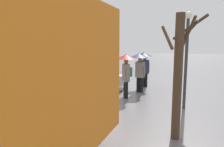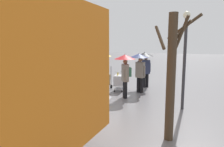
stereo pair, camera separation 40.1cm
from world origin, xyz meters
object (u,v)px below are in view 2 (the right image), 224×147
pedestrian_black_side (125,66)px  pedestrian_far_side (145,61)px  bare_tree_far (1,73)px  street_lamp (185,50)px  cargo_van_parked_right (57,66)px  bare_tree_near (172,73)px  pedestrian_white_side (102,61)px  pedestrian_pink_side (139,63)px  hand_dolly_boxes (105,80)px  shopping_cart_vendor (119,81)px

pedestrian_black_side → pedestrian_far_side: same height
bare_tree_far → street_lamp: (-2.67, -6.03, 0.23)m
cargo_van_parked_right → pedestrian_far_side: cargo_van_parked_right is taller
pedestrian_far_side → street_lamp: street_lamp is taller
bare_tree_near → bare_tree_far: (2.52, 3.10, 0.28)m
pedestrian_white_side → pedestrian_far_side: (-2.36, -1.04, 0.00)m
pedestrian_pink_side → bare_tree_far: (0.27, 8.22, 0.55)m
hand_dolly_boxes → pedestrian_far_side: pedestrian_far_side is taller
shopping_cart_vendor → bare_tree_far: 8.32m
pedestrian_far_side → street_lamp: (-2.42, 3.59, 0.79)m
pedestrian_white_side → pedestrian_far_side: size_ratio=1.00×
cargo_van_parked_right → bare_tree_far: 9.99m
pedestrian_far_side → bare_tree_far: bare_tree_far is taller
shopping_cart_vendor → street_lamp: 4.47m
hand_dolly_boxes → pedestrian_pink_side: (-2.06, 0.13, 1.07)m
bare_tree_far → shopping_cart_vendor: bearing=-84.1°
pedestrian_far_side → bare_tree_near: (-2.28, 6.52, 0.27)m
cargo_van_parked_right → pedestrian_white_side: (-3.15, -0.14, 0.41)m
shopping_cart_vendor → pedestrian_pink_side: 1.51m
pedestrian_white_side → street_lamp: 5.47m
bare_tree_far → hand_dolly_boxes: bearing=-77.9°
pedestrian_white_side → street_lamp: street_lamp is taller
bare_tree_far → cargo_van_parked_right: bearing=-58.0°
hand_dolly_boxes → pedestrian_black_side: bearing=139.4°
pedestrian_pink_side → hand_dolly_boxes: bearing=-3.5°
hand_dolly_boxes → bare_tree_near: bearing=129.4°
bare_tree_near → pedestrian_far_side: bearing=-70.8°
street_lamp → pedestrian_pink_side: bearing=-42.3°
bare_tree_near → hand_dolly_boxes: bearing=-50.6°
pedestrian_white_side → bare_tree_near: size_ratio=0.63×
pedestrian_pink_side → pedestrian_white_side: same height
shopping_cart_vendor → bare_tree_far: (-0.84, 8.13, 1.57)m
cargo_van_parked_right → pedestrian_black_side: (-5.19, 1.56, 0.39)m
pedestrian_black_side → street_lamp: street_lamp is taller
hand_dolly_boxes → street_lamp: size_ratio=0.34×
street_lamp → pedestrian_black_side: bearing=-17.1°
pedestrian_pink_side → shopping_cart_vendor: bearing=4.5°
pedestrian_white_side → bare_tree_near: bare_tree_near is taller
hand_dolly_boxes → bare_tree_near: 6.92m
shopping_cart_vendor → pedestrian_far_side: 2.11m
bare_tree_far → pedestrian_white_side: bearing=-76.2°
bare_tree_near → bare_tree_far: 4.01m
hand_dolly_boxes → shopping_cart_vendor: bearing=167.2°
shopping_cart_vendor → pedestrian_pink_side: (-1.12, -0.09, 1.02)m
bare_tree_far → street_lamp: size_ratio=1.16×
shopping_cart_vendor → pedestrian_far_side: pedestrian_far_side is taller
pedestrian_pink_side → street_lamp: bearing=137.7°
pedestrian_pink_side → cargo_van_parked_right: bearing=-2.3°
hand_dolly_boxes → pedestrian_white_side: 1.14m
pedestrian_pink_side → pedestrian_white_side: bearing=-8.7°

